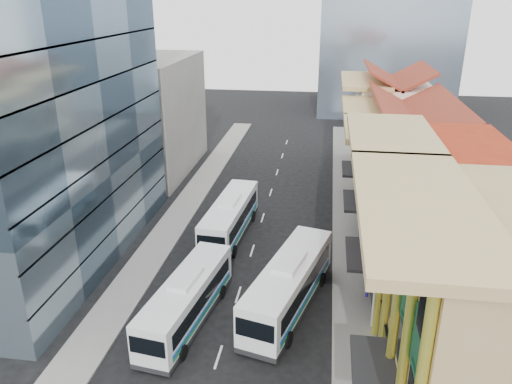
% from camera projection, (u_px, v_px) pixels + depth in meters
% --- Properties ---
extents(sidewalk_right, '(3.00, 90.00, 0.15)m').
position_uv_depth(sidewalk_right, '(350.00, 257.00, 42.75)').
color(sidewalk_right, slate).
rests_on(sidewalk_right, ground).
extents(sidewalk_left, '(3.00, 90.00, 0.15)m').
position_uv_depth(sidewalk_left, '(159.00, 243.00, 45.02)').
color(sidewalk_left, slate).
rests_on(sidewalk_left, ground).
extents(shophouse_tan, '(8.00, 14.00, 12.00)m').
position_uv_depth(shophouse_tan, '(484.00, 327.00, 24.19)').
color(shophouse_tan, tan).
rests_on(shophouse_tan, ground).
extents(shophouse_red, '(8.00, 10.00, 12.00)m').
position_uv_depth(shophouse_red, '(437.00, 223.00, 35.22)').
color(shophouse_red, '#9D2A11').
rests_on(shophouse_red, ground).
extents(shophouse_cream_near, '(8.00, 9.00, 10.00)m').
position_uv_depth(shophouse_cream_near, '(415.00, 188.00, 44.33)').
color(shophouse_cream_near, white).
rests_on(shophouse_cream_near, ground).
extents(shophouse_cream_mid, '(8.00, 9.00, 10.00)m').
position_uv_depth(shophouse_cream_mid, '(402.00, 157.00, 52.61)').
color(shophouse_cream_mid, white).
rests_on(shophouse_cream_mid, ground).
extents(shophouse_cream_far, '(8.00, 12.00, 11.00)m').
position_uv_depth(shophouse_cream_far, '(392.00, 128.00, 62.08)').
color(shophouse_cream_far, white).
rests_on(shophouse_cream_far, ground).
extents(office_tower, '(12.00, 26.00, 30.00)m').
position_uv_depth(office_tower, '(25.00, 79.00, 37.88)').
color(office_tower, '#43596A').
rests_on(office_tower, ground).
extents(office_block_far, '(10.00, 18.00, 14.00)m').
position_uv_depth(office_block_far, '(149.00, 116.00, 61.85)').
color(office_block_far, gray).
rests_on(office_block_far, ground).
extents(bus_left_near, '(4.20, 11.47, 3.60)m').
position_uv_depth(bus_left_near, '(187.00, 299.00, 33.77)').
color(bus_left_near, silver).
rests_on(bus_left_near, ground).
extents(bus_left_far, '(3.61, 12.00, 3.79)m').
position_uv_depth(bus_left_far, '(230.00, 217.00, 45.95)').
color(bus_left_far, white).
rests_on(bus_left_far, ground).
extents(bus_right, '(5.95, 12.76, 3.99)m').
position_uv_depth(bus_right, '(289.00, 284.00, 35.17)').
color(bus_right, white).
rests_on(bus_right, ground).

